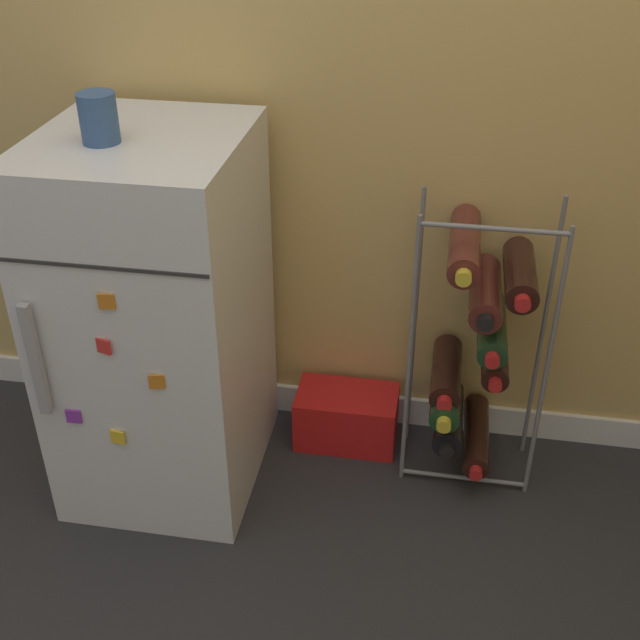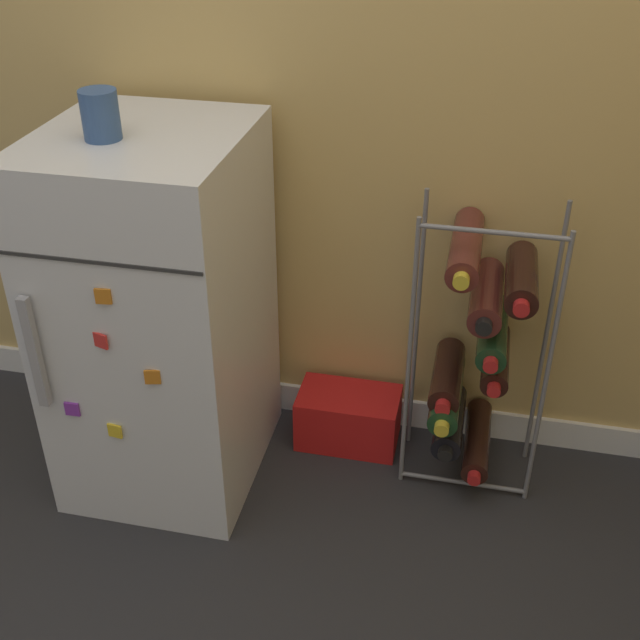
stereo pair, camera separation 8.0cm
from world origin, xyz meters
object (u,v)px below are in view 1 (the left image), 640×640
(soda_box, at_px, (347,417))
(fridge_top_cup, at_px, (99,118))
(mini_fridge, at_px, (159,320))
(wine_rack, at_px, (473,346))

(soda_box, height_order, fridge_top_cup, fridge_top_cup)
(mini_fridge, relative_size, wine_rack, 1.21)
(wine_rack, distance_m, fridge_top_cup, 1.06)
(wine_rack, bearing_deg, mini_fridge, -170.13)
(mini_fridge, bearing_deg, wine_rack, 9.87)
(mini_fridge, xyz_separation_m, wine_rack, (0.79, 0.14, -0.08))
(mini_fridge, height_order, soda_box, mini_fridge)
(mini_fridge, distance_m, fridge_top_cup, 0.54)
(wine_rack, distance_m, soda_box, 0.46)
(wine_rack, height_order, fridge_top_cup, fridge_top_cup)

